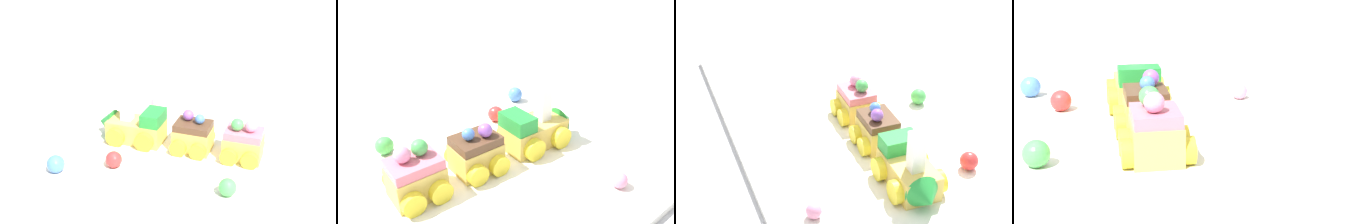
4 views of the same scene
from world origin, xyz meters
The scene contains 9 objects.
ground_plane centered at (0.00, 0.00, 0.00)m, with size 10.00×10.00×0.00m, color #B2B2B7.
display_board centered at (0.00, 0.00, 0.01)m, with size 0.84×0.38×0.01m, color white.
cake_train_locomotive centered at (0.08, 0.01, 0.04)m, with size 0.12×0.08×0.09m.
cake_car_chocolate centered at (-0.03, 0.01, 0.04)m, with size 0.06×0.07×0.07m.
cake_car_strawberry centered at (-0.11, 0.01, 0.04)m, with size 0.06×0.07×0.07m.
gumball_pink centered at (0.09, -0.13, 0.02)m, with size 0.02×0.02×0.02m, color pink.
gumball_red centered at (0.07, 0.10, 0.03)m, with size 0.03×0.03×0.03m, color red.
gumball_blue centered at (0.15, 0.14, 0.03)m, with size 0.03×0.03×0.03m, color #4C84E0.
gumball_green centered at (-0.11, 0.12, 0.03)m, with size 0.03×0.03×0.03m, color #4CBC56.
Camera 2 is at (-0.23, -0.30, 0.28)m, focal length 35.00 mm.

